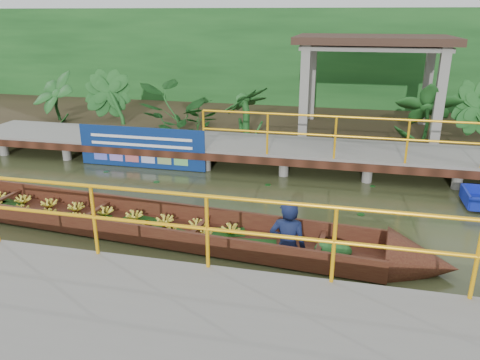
# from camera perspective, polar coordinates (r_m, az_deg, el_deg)

# --- Properties ---
(ground) EXTENTS (80.00, 80.00, 0.00)m
(ground) POSITION_cam_1_polar(r_m,az_deg,el_deg) (9.39, -3.10, -4.26)
(ground) COLOR #31351A
(ground) RESTS_ON ground
(land_strip) EXTENTS (30.00, 8.00, 0.45)m
(land_strip) POSITION_cam_1_polar(r_m,az_deg,el_deg) (16.32, 4.24, 6.92)
(land_strip) COLOR #302718
(land_strip) RESTS_ON ground
(far_dock) EXTENTS (16.00, 2.06, 1.66)m
(far_dock) POSITION_cam_1_polar(r_m,az_deg,el_deg) (12.36, 1.35, 4.04)
(far_dock) COLOR gray
(far_dock) RESTS_ON ground
(near_dock) EXTENTS (18.00, 2.40, 1.73)m
(near_dock) POSITION_cam_1_polar(r_m,az_deg,el_deg) (5.53, -5.36, -19.68)
(near_dock) COLOR gray
(near_dock) RESTS_ON ground
(pavilion) EXTENTS (4.40, 3.00, 3.00)m
(pavilion) POSITION_cam_1_polar(r_m,az_deg,el_deg) (14.58, 15.86, 15.05)
(pavilion) COLOR gray
(pavilion) RESTS_ON ground
(foliage_backdrop) EXTENTS (30.00, 0.80, 4.00)m
(foliage_backdrop) POSITION_cam_1_polar(r_m,az_deg,el_deg) (18.48, 5.65, 13.95)
(foliage_backdrop) COLOR #154217
(foliage_backdrop) RESTS_ON ground
(vendor_boat) EXTENTS (10.73, 1.91, 2.16)m
(vendor_boat) POSITION_cam_1_polar(r_m,az_deg,el_deg) (8.67, -10.22, -5.04)
(vendor_boat) COLOR #38140F
(vendor_boat) RESTS_ON ground
(blue_banner) EXTENTS (3.42, 0.04, 1.07)m
(blue_banner) POSITION_cam_1_polar(r_m,az_deg,el_deg) (12.30, -11.93, 3.91)
(blue_banner) COLOR navy
(blue_banner) RESTS_ON ground
(tropical_plants) EXTENTS (14.26, 1.26, 1.58)m
(tropical_plants) POSITION_cam_1_polar(r_m,az_deg,el_deg) (14.13, 0.09, 9.19)
(tropical_plants) COLOR #154217
(tropical_plants) RESTS_ON ground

